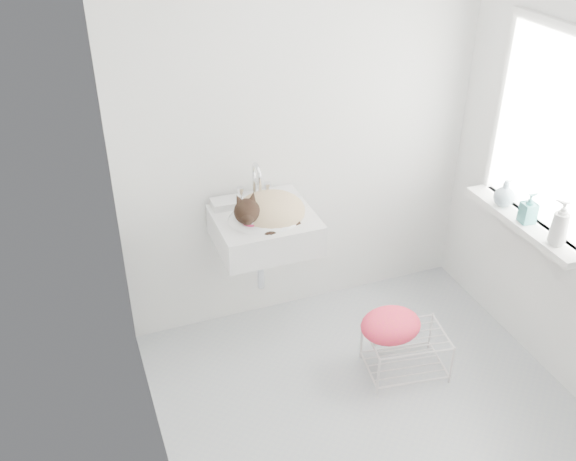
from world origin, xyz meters
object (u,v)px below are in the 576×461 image
object	(u,v)px
bottle_a	(555,244)
bottle_c	(502,205)
sink	(265,216)
bottle_b	(526,222)
cat	(268,211)
wire_rack	(406,350)

from	to	relation	value
bottle_a	bottle_c	xyz separation A→B (m)	(0.00, 0.45, 0.00)
sink	bottle_b	size ratio (longest dim) A/B	3.22
bottle_b	cat	bearing A→B (deg)	157.27
wire_rack	bottle_c	bearing A→B (deg)	18.18
wire_rack	bottle_a	distance (m)	1.00
wire_rack	bottle_b	world-z (taller)	bottle_b
sink	bottle_a	xyz separation A→B (m)	(1.33, -0.80, 0.00)
wire_rack	bottle_c	size ratio (longest dim) A/B	2.78
sink	wire_rack	bearing A→B (deg)	-42.18
sink	bottle_b	xyz separation A→B (m)	(1.33, -0.57, 0.00)
cat	bottle_c	xyz separation A→B (m)	(1.31, -0.34, -0.04)
bottle_c	bottle_b	bearing A→B (deg)	-90.00
wire_rack	bottle_b	bearing A→B (deg)	1.34
wire_rack	bottle_b	distance (m)	0.98
cat	bottle_a	world-z (taller)	cat
sink	bottle_a	bearing A→B (deg)	-31.26
bottle_a	bottle_b	distance (m)	0.24
cat	bottle_b	size ratio (longest dim) A/B	2.42
sink	wire_rack	distance (m)	1.11
bottle_b	bottle_c	bearing A→B (deg)	90.00
cat	bottle_c	world-z (taller)	cat
cat	bottle_a	distance (m)	1.53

